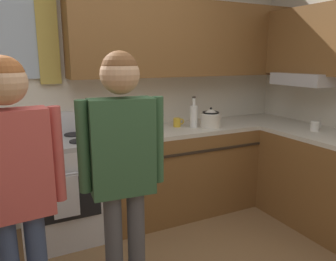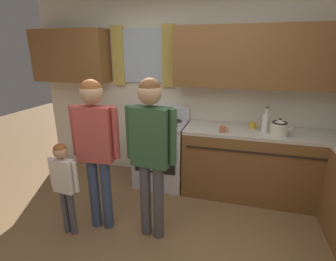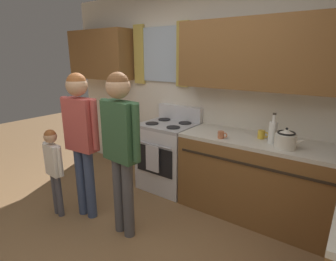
{
  "view_description": "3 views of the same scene",
  "coord_description": "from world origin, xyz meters",
  "px_view_note": "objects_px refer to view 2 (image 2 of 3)",
  "views": [
    {
      "loc": [
        -0.62,
        -1.28,
        1.58
      ],
      "look_at": [
        0.33,
        0.65,
        1.1
      ],
      "focal_mm": 34.56,
      "sensor_mm": 36.0,
      "label": 1
    },
    {
      "loc": [
        0.68,
        -1.62,
        1.84
      ],
      "look_at": [
        -0.02,
        0.89,
        1.02
      ],
      "focal_mm": 26.74,
      "sensor_mm": 36.0,
      "label": 2
    },
    {
      "loc": [
        1.7,
        -1.24,
        1.76
      ],
      "look_at": [
        0.18,
        0.86,
        1.04
      ],
      "focal_mm": 28.68,
      "sensor_mm": 36.0,
      "label": 3
    }
  ],
  "objects_px": {
    "stovetop_kettle": "(279,128)",
    "adult_in_plaid": "(151,143)",
    "stove_oven": "(162,152)",
    "mug_mustard_yellow": "(253,125)",
    "small_child": "(64,179)",
    "bottle_milk_white": "(265,123)",
    "adult_holding_child": "(95,140)",
    "cup_terracotta": "(223,129)"
  },
  "relations": [
    {
      "from": "stovetop_kettle",
      "to": "adult_in_plaid",
      "type": "xyz_separation_m",
      "value": [
        -1.25,
        -0.96,
        0.03
      ]
    },
    {
      "from": "stove_oven",
      "to": "adult_in_plaid",
      "type": "bearing_deg",
      "value": -78.09
    },
    {
      "from": "stovetop_kettle",
      "to": "adult_in_plaid",
      "type": "relative_size",
      "value": 0.17
    },
    {
      "from": "mug_mustard_yellow",
      "to": "stove_oven",
      "type": "bearing_deg",
      "value": -177.83
    },
    {
      "from": "stove_oven",
      "to": "small_child",
      "type": "relative_size",
      "value": 1.09
    },
    {
      "from": "bottle_milk_white",
      "to": "adult_in_plaid",
      "type": "distance_m",
      "value": 1.52
    },
    {
      "from": "adult_holding_child",
      "to": "adult_in_plaid",
      "type": "height_order",
      "value": "adult_in_plaid"
    },
    {
      "from": "mug_mustard_yellow",
      "to": "stovetop_kettle",
      "type": "bearing_deg",
      "value": -33.6
    },
    {
      "from": "bottle_milk_white",
      "to": "stovetop_kettle",
      "type": "bearing_deg",
      "value": -30.82
    },
    {
      "from": "mug_mustard_yellow",
      "to": "adult_holding_child",
      "type": "xyz_separation_m",
      "value": [
        -1.54,
        -1.16,
        0.06
      ]
    },
    {
      "from": "adult_in_plaid",
      "to": "adult_holding_child",
      "type": "bearing_deg",
      "value": -178.39
    },
    {
      "from": "bottle_milk_white",
      "to": "small_child",
      "type": "height_order",
      "value": "bottle_milk_white"
    },
    {
      "from": "stovetop_kettle",
      "to": "small_child",
      "type": "xyz_separation_m",
      "value": [
        -2.09,
        -1.16,
        -0.36
      ]
    },
    {
      "from": "adult_in_plaid",
      "to": "small_child",
      "type": "xyz_separation_m",
      "value": [
        -0.85,
        -0.21,
        -0.39
      ]
    },
    {
      "from": "stove_oven",
      "to": "stovetop_kettle",
      "type": "distance_m",
      "value": 1.58
    },
    {
      "from": "stove_oven",
      "to": "cup_terracotta",
      "type": "height_order",
      "value": "stove_oven"
    },
    {
      "from": "adult_in_plaid",
      "to": "stovetop_kettle",
      "type": "bearing_deg",
      "value": 37.55
    },
    {
      "from": "cup_terracotta",
      "to": "adult_in_plaid",
      "type": "xyz_separation_m",
      "value": [
        -0.61,
        -0.9,
        0.08
      ]
    },
    {
      "from": "small_child",
      "to": "adult_in_plaid",
      "type": "bearing_deg",
      "value": 13.64
    },
    {
      "from": "cup_terracotta",
      "to": "small_child",
      "type": "distance_m",
      "value": 1.85
    },
    {
      "from": "stovetop_kettle",
      "to": "adult_in_plaid",
      "type": "bearing_deg",
      "value": -142.45
    },
    {
      "from": "stovetop_kettle",
      "to": "adult_in_plaid",
      "type": "height_order",
      "value": "adult_in_plaid"
    },
    {
      "from": "cup_terracotta",
      "to": "stovetop_kettle",
      "type": "bearing_deg",
      "value": 5.46
    },
    {
      "from": "mug_mustard_yellow",
      "to": "small_child",
      "type": "xyz_separation_m",
      "value": [
        -1.81,
        -1.35,
        -0.31
      ]
    },
    {
      "from": "adult_in_plaid",
      "to": "small_child",
      "type": "height_order",
      "value": "adult_in_plaid"
    },
    {
      "from": "mug_mustard_yellow",
      "to": "adult_in_plaid",
      "type": "relative_size",
      "value": 0.07
    },
    {
      "from": "stovetop_kettle",
      "to": "small_child",
      "type": "relative_size",
      "value": 0.27
    },
    {
      "from": "cup_terracotta",
      "to": "bottle_milk_white",
      "type": "bearing_deg",
      "value": 17.02
    },
    {
      "from": "small_child",
      "to": "stovetop_kettle",
      "type": "bearing_deg",
      "value": 29.07
    },
    {
      "from": "mug_mustard_yellow",
      "to": "cup_terracotta",
      "type": "bearing_deg",
      "value": -145.02
    },
    {
      "from": "adult_holding_child",
      "to": "adult_in_plaid",
      "type": "bearing_deg",
      "value": 1.61
    },
    {
      "from": "adult_in_plaid",
      "to": "cup_terracotta",
      "type": "bearing_deg",
      "value": 55.79
    },
    {
      "from": "stove_oven",
      "to": "cup_terracotta",
      "type": "distance_m",
      "value": 0.99
    },
    {
      "from": "small_child",
      "to": "bottle_milk_white",
      "type": "bearing_deg",
      "value": 32.77
    },
    {
      "from": "bottle_milk_white",
      "to": "mug_mustard_yellow",
      "type": "xyz_separation_m",
      "value": [
        -0.13,
        0.1,
        -0.07
      ]
    },
    {
      "from": "bottle_milk_white",
      "to": "mug_mustard_yellow",
      "type": "bearing_deg",
      "value": 143.51
    },
    {
      "from": "stovetop_kettle",
      "to": "adult_holding_child",
      "type": "height_order",
      "value": "adult_holding_child"
    },
    {
      "from": "mug_mustard_yellow",
      "to": "adult_in_plaid",
      "type": "xyz_separation_m",
      "value": [
        -0.96,
        -1.14,
        0.08
      ]
    },
    {
      "from": "stove_oven",
      "to": "mug_mustard_yellow",
      "type": "relative_size",
      "value": 9.15
    },
    {
      "from": "cup_terracotta",
      "to": "adult_in_plaid",
      "type": "height_order",
      "value": "adult_in_plaid"
    },
    {
      "from": "mug_mustard_yellow",
      "to": "adult_holding_child",
      "type": "relative_size",
      "value": 0.08
    },
    {
      "from": "bottle_milk_white",
      "to": "small_child",
      "type": "distance_m",
      "value": 2.34
    }
  ]
}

